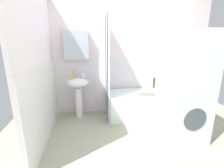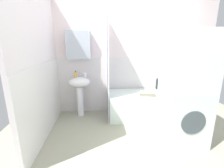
{
  "view_description": "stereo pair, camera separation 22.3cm",
  "coord_description": "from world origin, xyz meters",
  "px_view_note": "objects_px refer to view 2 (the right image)",
  "views": [
    {
      "loc": [
        -0.86,
        -2.11,
        1.53
      ],
      "look_at": [
        -0.43,
        0.69,
        0.76
      ],
      "focal_mm": 25.59,
      "sensor_mm": 36.0,
      "label": 1
    },
    {
      "loc": [
        -0.64,
        -2.14,
        1.53
      ],
      "look_at": [
        -0.43,
        0.69,
        0.76
      ],
      "focal_mm": 25.59,
      "sensor_mm": 36.0,
      "label": 2
    }
  ],
  "objects_px": {
    "sink": "(80,88)",
    "towel_folded": "(147,94)",
    "shampoo_bottle": "(168,85)",
    "soap_dispenser": "(75,74)",
    "toothbrush_cup": "(85,75)",
    "washer_dryer_stack": "(186,90)",
    "bathtub": "(143,105)",
    "body_wash_bottle": "(157,84)",
    "lotion_bottle": "(163,85)"
  },
  "relations": [
    {
      "from": "sink",
      "to": "body_wash_bottle",
      "type": "relative_size",
      "value": 3.39
    },
    {
      "from": "shampoo_bottle",
      "to": "washer_dryer_stack",
      "type": "bearing_deg",
      "value": -101.43
    },
    {
      "from": "shampoo_bottle",
      "to": "body_wash_bottle",
      "type": "distance_m",
      "value": 0.26
    },
    {
      "from": "soap_dispenser",
      "to": "toothbrush_cup",
      "type": "relative_size",
      "value": 1.62
    },
    {
      "from": "sink",
      "to": "body_wash_bottle",
      "type": "xyz_separation_m",
      "value": [
        1.64,
        0.09,
        0.02
      ]
    },
    {
      "from": "sink",
      "to": "washer_dryer_stack",
      "type": "xyz_separation_m",
      "value": [
        1.67,
        -1.03,
        0.24
      ]
    },
    {
      "from": "sink",
      "to": "bathtub",
      "type": "distance_m",
      "value": 1.35
    },
    {
      "from": "soap_dispenser",
      "to": "bathtub",
      "type": "distance_m",
      "value": 1.51
    },
    {
      "from": "toothbrush_cup",
      "to": "lotion_bottle",
      "type": "xyz_separation_m",
      "value": [
        1.68,
        0.11,
        -0.27
      ]
    },
    {
      "from": "toothbrush_cup",
      "to": "washer_dryer_stack",
      "type": "relative_size",
      "value": 0.05
    },
    {
      "from": "toothbrush_cup",
      "to": "soap_dispenser",
      "type": "bearing_deg",
      "value": 177.23
    },
    {
      "from": "toothbrush_cup",
      "to": "towel_folded",
      "type": "xyz_separation_m",
      "value": [
        1.21,
        -0.32,
        -0.32
      ]
    },
    {
      "from": "bathtub",
      "to": "washer_dryer_stack",
      "type": "xyz_separation_m",
      "value": [
        0.38,
        -0.89,
        0.59
      ]
    },
    {
      "from": "shampoo_bottle",
      "to": "washer_dryer_stack",
      "type": "xyz_separation_m",
      "value": [
        -0.23,
        -1.13,
        0.24
      ]
    },
    {
      "from": "body_wash_bottle",
      "to": "towel_folded",
      "type": "distance_m",
      "value": 0.52
    },
    {
      "from": "shampoo_bottle",
      "to": "lotion_bottle",
      "type": "xyz_separation_m",
      "value": [
        -0.1,
        0.01,
        -0.01
      ]
    },
    {
      "from": "lotion_bottle",
      "to": "washer_dryer_stack",
      "type": "relative_size",
      "value": 0.11
    },
    {
      "from": "toothbrush_cup",
      "to": "washer_dryer_stack",
      "type": "height_order",
      "value": "washer_dryer_stack"
    },
    {
      "from": "sink",
      "to": "soap_dispenser",
      "type": "distance_m",
      "value": 0.29
    },
    {
      "from": "soap_dispenser",
      "to": "towel_folded",
      "type": "relative_size",
      "value": 0.46
    },
    {
      "from": "sink",
      "to": "toothbrush_cup",
      "type": "relative_size",
      "value": 9.89
    },
    {
      "from": "body_wash_bottle",
      "to": "washer_dryer_stack",
      "type": "xyz_separation_m",
      "value": [
        0.03,
        -1.12,
        0.22
      ]
    },
    {
      "from": "shampoo_bottle",
      "to": "soap_dispenser",
      "type": "bearing_deg",
      "value": -177.57
    },
    {
      "from": "bathtub",
      "to": "sink",
      "type": "bearing_deg",
      "value": 173.87
    },
    {
      "from": "bathtub",
      "to": "lotion_bottle",
      "type": "height_order",
      "value": "lotion_bottle"
    },
    {
      "from": "body_wash_bottle",
      "to": "washer_dryer_stack",
      "type": "bearing_deg",
      "value": -88.72
    },
    {
      "from": "washer_dryer_stack",
      "to": "soap_dispenser",
      "type": "bearing_deg",
      "value": 148.88
    },
    {
      "from": "bathtub",
      "to": "soap_dispenser",
      "type": "bearing_deg",
      "value": 173.25
    },
    {
      "from": "toothbrush_cup",
      "to": "shampoo_bottle",
      "type": "relative_size",
      "value": 0.41
    },
    {
      "from": "towel_folded",
      "to": "lotion_bottle",
      "type": "bearing_deg",
      "value": 41.89
    },
    {
      "from": "sink",
      "to": "soap_dispenser",
      "type": "relative_size",
      "value": 6.09
    },
    {
      "from": "bathtub",
      "to": "towel_folded",
      "type": "xyz_separation_m",
      "value": [
        0.03,
        -0.17,
        0.29
      ]
    },
    {
      "from": "soap_dispenser",
      "to": "washer_dryer_stack",
      "type": "height_order",
      "value": "washer_dryer_stack"
    },
    {
      "from": "bathtub",
      "to": "body_wash_bottle",
      "type": "xyz_separation_m",
      "value": [
        0.35,
        0.23,
        0.37
      ]
    },
    {
      "from": "sink",
      "to": "bathtub",
      "type": "xyz_separation_m",
      "value": [
        1.29,
        -0.14,
        -0.35
      ]
    },
    {
      "from": "sink",
      "to": "soap_dispenser",
      "type": "xyz_separation_m",
      "value": [
        -0.07,
        0.02,
        0.28
      ]
    },
    {
      "from": "lotion_bottle",
      "to": "body_wash_bottle",
      "type": "relative_size",
      "value": 0.77
    },
    {
      "from": "bathtub",
      "to": "lotion_bottle",
      "type": "xyz_separation_m",
      "value": [
        0.5,
        0.26,
        0.34
      ]
    },
    {
      "from": "toothbrush_cup",
      "to": "lotion_bottle",
      "type": "bearing_deg",
      "value": 3.64
    },
    {
      "from": "sink",
      "to": "shampoo_bottle",
      "type": "height_order",
      "value": "sink"
    },
    {
      "from": "shampoo_bottle",
      "to": "bathtub",
      "type": "bearing_deg",
      "value": -157.92
    },
    {
      "from": "sink",
      "to": "towel_folded",
      "type": "distance_m",
      "value": 1.36
    },
    {
      "from": "sink",
      "to": "washer_dryer_stack",
      "type": "relative_size",
      "value": 0.49
    },
    {
      "from": "toothbrush_cup",
      "to": "shampoo_bottle",
      "type": "bearing_deg",
      "value": 2.98
    },
    {
      "from": "lotion_bottle",
      "to": "body_wash_bottle",
      "type": "xyz_separation_m",
      "value": [
        -0.15,
        -0.03,
        0.03
      ]
    },
    {
      "from": "bathtub",
      "to": "toothbrush_cup",
      "type": "bearing_deg",
      "value": 172.61
    },
    {
      "from": "toothbrush_cup",
      "to": "sink",
      "type": "bearing_deg",
      "value": -173.32
    },
    {
      "from": "body_wash_bottle",
      "to": "soap_dispenser",
      "type": "bearing_deg",
      "value": -177.75
    },
    {
      "from": "toothbrush_cup",
      "to": "body_wash_bottle",
      "type": "xyz_separation_m",
      "value": [
        1.53,
        0.08,
        -0.24
      ]
    },
    {
      "from": "bathtub",
      "to": "lotion_bottle",
      "type": "distance_m",
      "value": 0.66
    }
  ]
}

